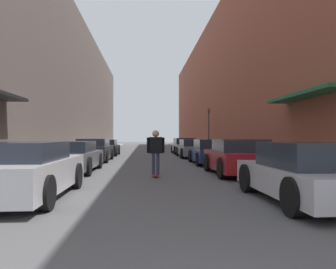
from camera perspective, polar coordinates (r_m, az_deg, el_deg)
The scene contains 16 objects.
ground at distance 24.67m, azimuth -3.47°, elevation -3.64°, with size 128.35×128.35×0.00m, color #515154.
curb_strip_left at distance 30.87m, azimuth -13.01°, elevation -2.87°, with size 1.80×58.34×0.12m.
curb_strip_right at distance 30.95m, azimuth 5.83°, elevation -2.87°, with size 1.80×58.34×0.12m.
building_row_left at distance 31.78m, azimuth -18.21°, elevation 8.27°, with size 4.90×58.34×12.35m.
building_row_right at distance 31.93m, azimuth 11.01°, elevation 8.51°, with size 4.90×58.34×12.67m.
parked_car_left_0 at distance 8.10m, azimuth -24.19°, elevation -5.75°, with size 2.08×4.36×1.27m.
parked_car_left_1 at distance 13.42m, azimuth -16.65°, elevation -3.75°, with size 2.04×4.62×1.21m.
parked_car_left_2 at distance 19.11m, azimuth -12.74°, elevation -2.67°, with size 1.87×4.52×1.28m.
parked_car_left_3 at distance 24.78m, azimuth -10.93°, elevation -2.26°, with size 2.02×4.14×1.19m.
parked_car_right_0 at distance 7.59m, azimuth 23.26°, elevation -6.20°, with size 2.02×4.17×1.27m.
parked_car_right_1 at distance 12.28m, azimuth 12.15°, elevation -3.89°, with size 1.99×3.93×1.30m.
parked_car_right_2 at distance 16.92m, azimuth 7.72°, elevation -3.05°, with size 2.04×4.26×1.26m.
parked_car_right_3 at distance 22.23m, azimuth 4.41°, elevation -2.45°, with size 1.99×4.50×1.21m.
parked_car_right_4 at distance 27.24m, azimuth 2.80°, elevation -2.01°, with size 1.91×4.40×1.29m.
skateboarder at distance 11.37m, azimuth -2.16°, elevation -2.40°, with size 0.62×0.78×1.62m.
traffic_light at distance 29.43m, azimuth 7.10°, elevation 1.64°, with size 0.16×0.22×3.78m.
Camera 1 is at (-0.24, -1.29, 1.39)m, focal length 35.00 mm.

